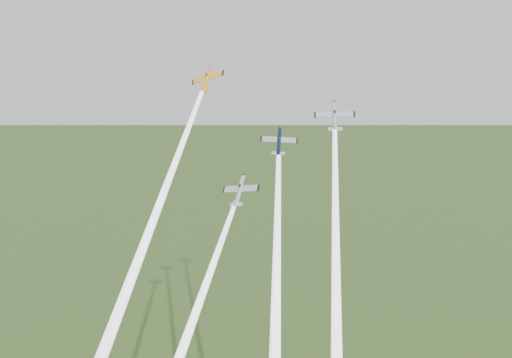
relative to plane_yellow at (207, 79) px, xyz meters
name	(u,v)px	position (x,y,z in m)	size (l,w,h in m)	color
plane_yellow	(207,79)	(0.00, 0.00, 0.00)	(8.31, 8.24, 1.30)	#F5A515
smoke_trail_yellow	(149,233)	(-0.85, -22.70, -28.62)	(2.50, 2.50, 66.68)	white
plane_navy	(279,141)	(20.39, -8.07, -11.35)	(7.39, 7.33, 1.16)	#0C1536
smoke_trail_navy	(276,305)	(27.90, -26.93, -36.94)	(2.50, 2.50, 58.92)	white
plane_silver_right	(335,117)	(29.31, -0.74, -6.76)	(8.17, 8.10, 1.28)	#B5BDC4
smoke_trail_silver_right	(336,304)	(37.50, -22.95, -36.60)	(2.50, 2.50, 69.79)	white
plane_silver_low	(240,191)	(14.14, -12.92, -20.87)	(8.38, 8.31, 1.31)	#B3BAC2
smoke_trail_silver_low	(185,342)	(12.42, -31.86, -44.84)	(2.50, 2.50, 54.79)	white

